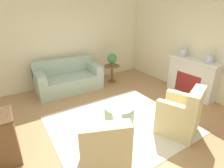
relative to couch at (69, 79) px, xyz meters
The scene contains 13 objects.
ground_plane 2.46m from the couch, 83.35° to the right, with size 16.00×16.00×0.00m, color #AD7F51.
wall_back 1.26m from the couch, 65.64° to the left, with size 9.98×0.12×2.80m.
wall_right 4.13m from the couch, 37.38° to the right, with size 0.12×9.66×2.80m.
rug 2.46m from the couch, 83.35° to the right, with size 2.85×2.50×0.01m.
couch is the anchor object (origin of this frame).
armchair_left 3.34m from the couch, 100.49° to the right, with size 0.91×0.93×1.00m.
armchair_right 3.49m from the couch, 70.34° to the right, with size 0.91×0.93×1.00m.
ottoman_table 2.37m from the couch, 82.20° to the right, with size 0.66×0.66×0.41m.
side_table 1.52m from the couch, ahead, with size 0.54×0.54×0.60m.
fireplace 3.72m from the couch, 37.98° to the right, with size 0.44×1.51×1.08m.
vase_mantel_near 3.58m from the couch, 33.11° to the right, with size 0.17×0.17×0.31m.
vase_mantel_far 4.04m from the couch, 42.55° to the right, with size 0.20×0.20×0.29m.
potted_plant_on_side_table 1.60m from the couch, ahead, with size 0.33×0.33×0.41m.
Camera 1 is at (-1.87, -2.63, 2.34)m, focal length 28.00 mm.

